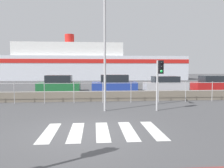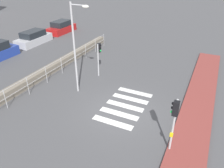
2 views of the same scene
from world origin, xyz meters
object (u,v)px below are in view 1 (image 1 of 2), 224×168
object	(u,v)px
traffic_light_far	(159,74)
streetlamp	(105,38)
ferry_boat	(88,65)
parked_car_silver	(165,84)
parked_car_red	(213,84)
parked_car_green	(59,85)
parked_car_blue	(114,84)

from	to	relation	value
traffic_light_far	streetlamp	xyz separation A→B (m)	(-2.79, -0.07, 1.77)
ferry_boat	traffic_light_far	bearing A→B (deg)	-82.06
ferry_boat	parked_car_silver	bearing A→B (deg)	-69.89
parked_car_silver	parked_car_red	world-z (taller)	parked_car_red
traffic_light_far	parked_car_green	world-z (taller)	traffic_light_far
streetlamp	parked_car_green	xyz separation A→B (m)	(-3.87, 10.22, -3.01)
parked_car_blue	ferry_boat	bearing A→B (deg)	98.04
streetlamp	parked_car_blue	world-z (taller)	streetlamp
ferry_boat	parked_car_silver	world-z (taller)	ferry_boat
ferry_boat	parked_car_blue	distance (m)	22.96
parked_car_green	parked_car_red	world-z (taller)	parked_car_green
traffic_light_far	streetlamp	distance (m)	3.30
traffic_light_far	streetlamp	bearing A→B (deg)	-178.60
traffic_light_far	streetlamp	world-z (taller)	streetlamp
streetlamp	parked_car_green	distance (m)	11.34
parked_car_silver	parked_car_red	distance (m)	4.94
streetlamp	ferry_boat	size ratio (longest dim) A/B	0.16
traffic_light_far	parked_car_blue	distance (m)	10.32
parked_car_blue	parked_car_red	xyz separation A→B (m)	(10.02, -0.00, -0.05)
parked_car_blue	parked_car_silver	xyz separation A→B (m)	(5.08, 0.00, -0.07)
streetlamp	parked_car_green	world-z (taller)	streetlamp
parked_car_green	streetlamp	bearing A→B (deg)	-69.25
streetlamp	parked_car_red	xyz separation A→B (m)	(11.43, 10.22, -3.04)
traffic_light_far	parked_car_green	size ratio (longest dim) A/B	0.66
ferry_boat	parked_car_green	bearing A→B (deg)	-95.28
ferry_boat	parked_car_red	size ratio (longest dim) A/B	9.13
streetlamp	parked_car_red	bearing A→B (deg)	41.80
ferry_boat	parked_car_green	distance (m)	22.83
parked_car_silver	parked_car_blue	bearing A→B (deg)	-180.00
streetlamp	parked_car_silver	size ratio (longest dim) A/B	1.41
streetlamp	parked_car_blue	distance (m)	10.75
streetlamp	parked_car_silver	bearing A→B (deg)	57.57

